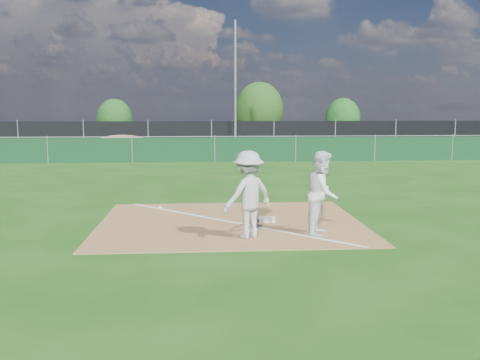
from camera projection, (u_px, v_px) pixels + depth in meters
name	position (u px, v px, depth m)	size (l,w,h in m)	color
ground	(218.00, 175.00, 21.26)	(90.00, 90.00, 0.00)	#194B10
infield_dirt	(230.00, 222.00, 12.36)	(6.00, 5.00, 0.02)	olive
foul_line	(230.00, 222.00, 12.36)	(0.08, 7.00, 0.01)	white
green_fence	(215.00, 150.00, 26.12)	(44.00, 0.05, 1.20)	#0D321A
dirt_mound	(122.00, 146.00, 29.22)	(3.38, 2.60, 1.17)	#987049
black_fence	(212.00, 135.00, 33.99)	(46.00, 0.04, 1.80)	black
parking_lot	(210.00, 144.00, 39.05)	(46.00, 9.00, 0.01)	black
light_pole	(235.00, 86.00, 33.38)	(0.16, 0.16, 8.00)	slate
first_base	(267.00, 219.00, 12.47)	(0.38, 0.38, 0.08)	silver
play_at_first	(248.00, 195.00, 10.79)	(2.45, 1.17, 1.77)	silver
runner	(323.00, 193.00, 11.13)	(0.86, 0.67, 1.76)	white
car_left	(110.00, 134.00, 37.44)	(1.86, 4.62, 1.58)	#ACAEB4
car_mid	(201.00, 133.00, 38.63)	(1.72, 4.94, 1.63)	black
car_right	(306.00, 136.00, 38.92)	(1.72, 4.24, 1.23)	black
tree_left	(115.00, 119.00, 42.66)	(2.83, 2.83, 3.35)	#382316
tree_mid	(259.00, 110.00, 44.97)	(4.05, 4.05, 4.80)	#382316
tree_right	(343.00, 118.00, 45.50)	(2.92, 2.92, 3.46)	#382316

